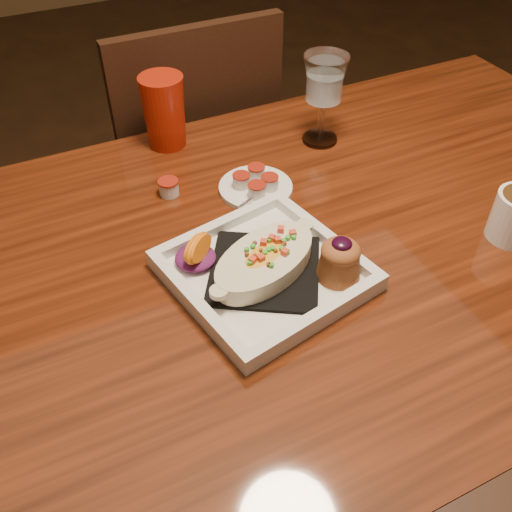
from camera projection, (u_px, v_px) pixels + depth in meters
name	position (u px, v px, depth m)	size (l,w,h in m)	color
floor	(293.00, 458.00, 1.47)	(7.00, 7.00, 0.00)	#311F10
table	(309.00, 280.00, 1.02)	(1.50, 0.90, 0.75)	maroon
chair_far	(190.00, 168.00, 1.53)	(0.42, 0.42, 0.93)	black
plate	(272.00, 266.00, 0.87)	(0.31, 0.31, 0.08)	white
goblet	(325.00, 84.00, 1.10)	(0.09, 0.09, 0.18)	silver
saucer	(256.00, 186.00, 1.04)	(0.14, 0.14, 0.09)	white
creamer_loose	(169.00, 187.00, 1.04)	(0.04, 0.04, 0.03)	silver
red_tumbler	(164.00, 112.00, 1.12)	(0.09, 0.09, 0.15)	#A91D0C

